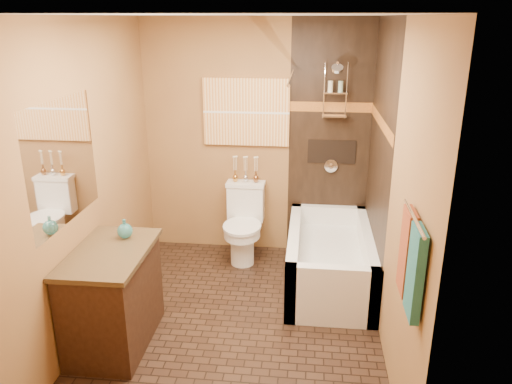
# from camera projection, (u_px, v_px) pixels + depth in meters

# --- Properties ---
(floor) EXTENTS (3.00, 3.00, 0.00)m
(floor) POSITION_uv_depth(u_px,v_px,m) (237.00, 321.00, 4.31)
(floor) COLOR black
(floor) RESTS_ON ground
(wall_left) EXTENTS (0.02, 3.00, 2.50)m
(wall_left) POSITION_uv_depth(u_px,v_px,m) (88.00, 179.00, 4.02)
(wall_left) COLOR olive
(wall_left) RESTS_ON floor
(wall_right) EXTENTS (0.02, 3.00, 2.50)m
(wall_right) POSITION_uv_depth(u_px,v_px,m) (392.00, 190.00, 3.77)
(wall_right) COLOR olive
(wall_right) RESTS_ON floor
(wall_back) EXTENTS (2.40, 0.02, 2.50)m
(wall_back) POSITION_uv_depth(u_px,v_px,m) (256.00, 140.00, 5.30)
(wall_back) COLOR olive
(wall_back) RESTS_ON floor
(wall_front) EXTENTS (2.40, 0.02, 2.50)m
(wall_front) POSITION_uv_depth(u_px,v_px,m) (190.00, 279.00, 2.49)
(wall_front) COLOR olive
(wall_front) RESTS_ON floor
(ceiling) EXTENTS (3.00, 3.00, 0.00)m
(ceiling) POSITION_uv_depth(u_px,v_px,m) (233.00, 15.00, 3.48)
(ceiling) COLOR silver
(ceiling) RESTS_ON wall_back
(alcove_tile_back) EXTENTS (0.85, 0.01, 2.50)m
(alcove_tile_back) POSITION_uv_depth(u_px,v_px,m) (330.00, 142.00, 5.21)
(alcove_tile_back) COLOR black
(alcove_tile_back) RESTS_ON wall_back
(alcove_tile_right) EXTENTS (0.01, 1.50, 2.50)m
(alcove_tile_right) POSITION_uv_depth(u_px,v_px,m) (379.00, 163.00, 4.47)
(alcove_tile_right) COLOR black
(alcove_tile_right) RESTS_ON wall_right
(mosaic_band_back) EXTENTS (0.85, 0.01, 0.10)m
(mosaic_band_back) POSITION_uv_depth(u_px,v_px,m) (332.00, 107.00, 5.08)
(mosaic_band_back) COLOR brown
(mosaic_band_back) RESTS_ON alcove_tile_back
(mosaic_band_right) EXTENTS (0.01, 1.50, 0.10)m
(mosaic_band_right) POSITION_uv_depth(u_px,v_px,m) (381.00, 122.00, 4.35)
(mosaic_band_right) COLOR brown
(mosaic_band_right) RESTS_ON alcove_tile_right
(alcove_niche) EXTENTS (0.50, 0.01, 0.25)m
(alcove_niche) POSITION_uv_depth(u_px,v_px,m) (332.00, 152.00, 5.23)
(alcove_niche) COLOR black
(alcove_niche) RESTS_ON alcove_tile_back
(shower_fixtures) EXTENTS (0.24, 0.33, 1.16)m
(shower_fixtures) POSITION_uv_depth(u_px,v_px,m) (335.00, 104.00, 4.97)
(shower_fixtures) COLOR silver
(shower_fixtures) RESTS_ON floor
(curtain_rod) EXTENTS (0.03, 1.55, 0.03)m
(curtain_rod) POSITION_uv_depth(u_px,v_px,m) (293.00, 74.00, 4.30)
(curtain_rod) COLOR silver
(curtain_rod) RESTS_ON wall_back
(towel_bar) EXTENTS (0.02, 0.55, 0.02)m
(towel_bar) POSITION_uv_depth(u_px,v_px,m) (414.00, 218.00, 2.72)
(towel_bar) COLOR silver
(towel_bar) RESTS_ON wall_right
(towel_teal) EXTENTS (0.05, 0.22, 0.52)m
(towel_teal) POSITION_uv_depth(u_px,v_px,m) (415.00, 273.00, 2.69)
(towel_teal) COLOR #1C5F5E
(towel_teal) RESTS_ON towel_bar
(towel_rust) EXTENTS (0.05, 0.22, 0.52)m
(towel_rust) POSITION_uv_depth(u_px,v_px,m) (407.00, 252.00, 2.93)
(towel_rust) COLOR maroon
(towel_rust) RESTS_ON towel_bar
(sunset_painting) EXTENTS (0.90, 0.04, 0.70)m
(sunset_painting) POSITION_uv_depth(u_px,v_px,m) (246.00, 112.00, 5.19)
(sunset_painting) COLOR orange
(sunset_painting) RESTS_ON wall_back
(vanity_mirror) EXTENTS (0.01, 1.00, 0.90)m
(vanity_mirror) POSITION_uv_depth(u_px,v_px,m) (63.00, 162.00, 3.58)
(vanity_mirror) COLOR white
(vanity_mirror) RESTS_ON wall_left
(bathtub) EXTENTS (0.80, 1.50, 0.55)m
(bathtub) POSITION_uv_depth(u_px,v_px,m) (329.00, 263.00, 4.86)
(bathtub) COLOR white
(bathtub) RESTS_ON floor
(toilet) EXTENTS (0.41, 0.61, 0.81)m
(toilet) POSITION_uv_depth(u_px,v_px,m) (244.00, 223.00, 5.32)
(toilet) COLOR white
(toilet) RESTS_ON floor
(vanity) EXTENTS (0.57, 0.92, 0.81)m
(vanity) POSITION_uv_depth(u_px,v_px,m) (113.00, 297.00, 3.91)
(vanity) COLOR black
(vanity) RESTS_ON floor
(teal_bottle) EXTENTS (0.16, 0.16, 0.19)m
(teal_bottle) POSITION_uv_depth(u_px,v_px,m) (125.00, 229.00, 3.97)
(teal_bottle) COLOR teal
(teal_bottle) RESTS_ON vanity
(bud_vases) EXTENTS (0.28, 0.06, 0.28)m
(bud_vases) POSITION_uv_depth(u_px,v_px,m) (246.00, 169.00, 5.30)
(bud_vases) COLOR gold
(bud_vases) RESTS_ON toilet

